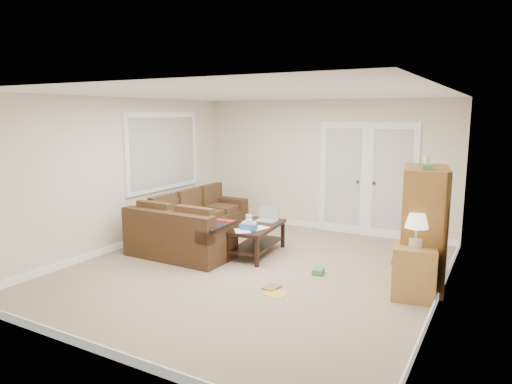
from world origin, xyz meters
The scene contains 17 objects.
floor centered at (0.00, 0.00, 0.00)m, with size 5.50×5.50×0.00m, color tan.
ceiling centered at (0.00, 0.00, 2.50)m, with size 5.00×5.50×0.02m, color white.
wall_left centered at (-2.50, 0.00, 1.25)m, with size 0.02×5.50×2.50m, color silver.
wall_right centered at (2.50, 0.00, 1.25)m, with size 0.02×5.50×2.50m, color silver.
wall_back centered at (0.00, 2.75, 1.25)m, with size 5.00×0.02×2.50m, color silver.
wall_front centered at (0.00, -2.75, 1.25)m, with size 5.00×0.02×2.50m, color silver.
baseboards centered at (0.00, 0.00, 0.05)m, with size 5.00×5.50×0.10m, color silver, non-canonical shape.
french_doors centered at (0.85, 2.71, 1.04)m, with size 1.80×0.05×2.13m.
window_left centered at (-2.46, 1.00, 1.55)m, with size 0.05×1.92×1.42m.
sectional_sofa centered at (-1.57, 0.60, 0.31)m, with size 1.69×2.54×0.78m.
coffee_table centered at (-0.33, 0.69, 0.26)m, with size 0.70×1.24×0.81m.
tv_armoire centered at (2.20, 0.60, 0.79)m, with size 0.71×1.06×1.68m.
side_cabinet centered at (2.20, 0.11, 0.38)m, with size 0.58×0.58×1.07m.
space_heater centered at (2.02, 2.28, 0.14)m, with size 0.11×0.09×0.28m, color silver.
floor_magazine centered at (0.67, -0.63, 0.00)m, with size 0.28×0.22×0.01m, color gold.
floor_greenbox centered at (0.88, 0.31, 0.04)m, with size 0.15×0.20×0.08m, color #3E8848.
floor_book centered at (0.46, -0.46, 0.01)m, with size 0.17×0.24×0.02m, color brown.
Camera 1 is at (3.11, -5.49, 2.24)m, focal length 32.00 mm.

